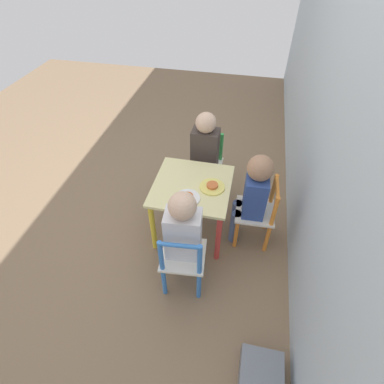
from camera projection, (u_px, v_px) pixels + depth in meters
name	position (u px, v px, depth m)	size (l,w,h in m)	color
ground_plane	(192.00, 228.00, 2.28)	(6.00, 6.00, 0.00)	#7F664C
house_wall	(361.00, 61.00, 1.28)	(6.00, 0.06, 2.60)	#B2C1CC
kids_table	(192.00, 193.00, 2.03)	(0.51, 0.51, 0.45)	beige
chair_orange	(258.00, 213.00, 2.05)	(0.27, 0.27, 0.52)	silver
chair_blue	(183.00, 260.00, 1.78)	(0.28, 0.28, 0.52)	silver
chair_green	(205.00, 166.00, 2.43)	(0.27, 0.27, 0.52)	silver
child_back	(253.00, 193.00, 1.93)	(0.21, 0.22, 0.73)	#4C608E
child_right	(184.00, 232.00, 1.69)	(0.22, 0.21, 0.75)	#4C608E
child_left	(205.00, 151.00, 2.26)	(0.21, 0.20, 0.75)	#4C608E
plate_back	(212.00, 186.00, 1.95)	(0.16, 0.16, 0.03)	#EADB66
plate_right	(188.00, 198.00, 1.87)	(0.16, 0.16, 0.03)	white
storage_bin	(261.00, 381.00, 1.50)	(0.29, 0.22, 0.10)	slate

